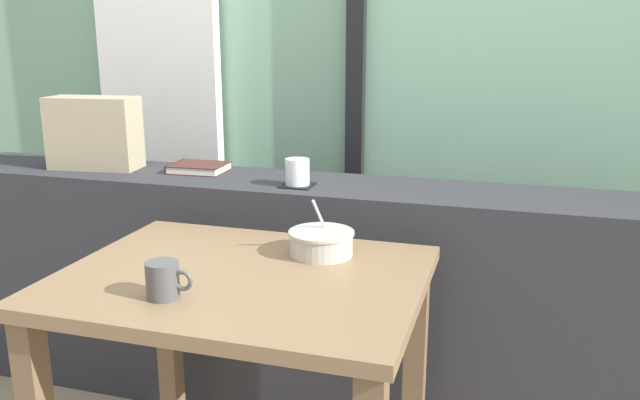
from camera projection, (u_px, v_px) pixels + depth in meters
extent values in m
cube|color=#84B293|center=(358.00, 8.00, 2.60)|extent=(4.80, 0.08, 2.80)
cube|color=white|center=(157.00, 45.00, 2.79)|extent=(0.56, 0.06, 2.50)
cube|color=black|center=(356.00, 33.00, 2.56)|extent=(0.07, 0.05, 2.60)
cube|color=#2D2D33|center=(311.00, 297.00, 2.26)|extent=(2.80, 0.35, 0.82)
cube|color=brown|center=(169.00, 337.00, 2.11)|extent=(0.06, 0.06, 0.68)
cube|color=brown|center=(414.00, 374.00, 1.89)|extent=(0.06, 0.06, 0.68)
cube|color=#846647|center=(242.00, 280.00, 1.63)|extent=(0.90, 0.71, 0.03)
cube|color=black|center=(298.00, 185.00, 2.11)|extent=(0.10, 0.10, 0.00)
cylinder|color=white|center=(297.00, 172.00, 2.10)|extent=(0.08, 0.08, 0.09)
cylinder|color=#BC3D51|center=(297.00, 176.00, 2.10)|extent=(0.07, 0.07, 0.05)
cube|color=#47231E|center=(199.00, 171.00, 2.33)|extent=(0.20, 0.16, 0.00)
cube|color=silver|center=(199.00, 168.00, 2.33)|extent=(0.19, 0.15, 0.02)
cube|color=#47231E|center=(199.00, 164.00, 2.32)|extent=(0.20, 0.16, 0.00)
cube|color=#47231E|center=(175.00, 166.00, 2.35)|extent=(0.01, 0.15, 0.03)
cube|color=tan|center=(94.00, 133.00, 2.36)|extent=(0.33, 0.18, 0.26)
cylinder|color=#BCB7A8|center=(321.00, 243.00, 1.75)|extent=(0.17, 0.17, 0.07)
cylinder|color=#BCB7A8|center=(321.00, 233.00, 1.75)|extent=(0.18, 0.18, 0.01)
cylinder|color=#B27038|center=(321.00, 245.00, 1.75)|extent=(0.15, 0.15, 0.05)
cylinder|color=silver|center=(322.00, 221.00, 1.76)|extent=(0.03, 0.11, 0.14)
ellipsoid|color=silver|center=(324.00, 235.00, 1.79)|extent=(0.03, 0.05, 0.01)
cylinder|color=#4C4C4C|center=(163.00, 280.00, 1.47)|extent=(0.08, 0.08, 0.08)
torus|color=#4C4C4C|center=(183.00, 281.00, 1.45)|extent=(0.05, 0.01, 0.05)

